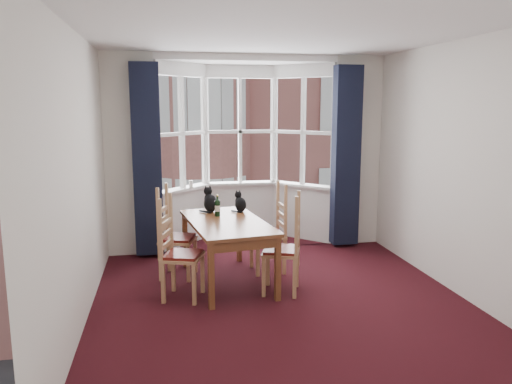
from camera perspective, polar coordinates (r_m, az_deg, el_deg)
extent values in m
plane|color=black|center=(5.39, 3.26, -12.96)|extent=(4.50, 4.50, 0.00)
plane|color=white|center=(5.02, 3.59, 17.97)|extent=(4.50, 4.50, 0.00)
plane|color=silver|center=(4.93, -19.76, 1.22)|extent=(0.00, 4.50, 4.50)
plane|color=silver|center=(5.83, 22.88, 2.29)|extent=(0.00, 4.50, 4.50)
plane|color=silver|center=(2.92, 14.15, -4.23)|extent=(4.00, 0.00, 4.00)
cube|color=silver|center=(7.12, -14.16, 4.03)|extent=(0.70, 0.12, 2.80)
cube|color=silver|center=(7.66, 11.39, 4.54)|extent=(0.70, 0.12, 2.80)
cube|color=black|center=(6.93, -12.33, 3.54)|extent=(0.38, 0.22, 2.60)
cube|color=black|center=(7.41, 10.24, 4.01)|extent=(0.38, 0.22, 2.60)
cube|color=brown|center=(5.88, -3.37, -3.49)|extent=(1.04, 1.66, 0.04)
cube|color=brown|center=(5.23, -5.15, -9.57)|extent=(0.07, 0.07, 0.71)
cube|color=brown|center=(6.59, -8.11, -5.48)|extent=(0.07, 0.07, 0.71)
cube|color=brown|center=(5.43, 2.50, -8.77)|extent=(0.07, 0.07, 0.71)
cube|color=brown|center=(6.75, -1.95, -5.00)|extent=(0.07, 0.07, 0.71)
cube|color=tan|center=(5.51, -8.36, -7.23)|extent=(0.51, 0.53, 0.06)
cube|color=#5B150F|center=(5.51, -8.37, -7.08)|extent=(0.46, 0.48, 0.03)
cube|color=tan|center=(6.20, -8.92, -5.30)|extent=(0.51, 0.52, 0.06)
cube|color=#5B150F|center=(6.19, -8.92, -5.17)|extent=(0.46, 0.47, 0.03)
cube|color=tan|center=(5.64, 2.88, -6.73)|extent=(0.52, 0.53, 0.06)
cube|color=#5B150F|center=(5.64, 2.88, -6.59)|extent=(0.46, 0.48, 0.03)
cube|color=tan|center=(6.34, 1.34, -4.84)|extent=(0.42, 0.44, 0.06)
cube|color=#5B150F|center=(6.33, 1.34, -4.71)|extent=(0.38, 0.39, 0.03)
ellipsoid|color=black|center=(6.37, -5.21, -1.30)|extent=(0.23, 0.27, 0.23)
sphere|color=black|center=(6.42, -5.52, 0.09)|extent=(0.13, 0.13, 0.11)
cone|color=black|center=(6.39, -5.77, 0.54)|extent=(0.05, 0.05, 0.05)
cone|color=black|center=(6.42, -5.28, 0.58)|extent=(0.05, 0.05, 0.05)
ellipsoid|color=black|center=(6.36, -1.76, -1.46)|extent=(0.20, 0.22, 0.19)
sphere|color=black|center=(6.39, -2.06, -0.32)|extent=(0.11, 0.11, 0.09)
cone|color=black|center=(6.37, -2.25, 0.04)|extent=(0.04, 0.04, 0.04)
cone|color=black|center=(6.40, -1.87, 0.08)|extent=(0.04, 0.04, 0.04)
cylinder|color=black|center=(6.11, -4.42, -1.90)|extent=(0.07, 0.07, 0.19)
sphere|color=black|center=(6.09, -4.43, -1.07)|extent=(0.06, 0.06, 0.06)
cylinder|color=black|center=(6.08, -4.44, -0.74)|extent=(0.03, 0.03, 0.08)
cylinder|color=gold|center=(6.08, -4.44, -0.41)|extent=(0.03, 0.03, 0.02)
cylinder|color=silver|center=(6.11, -4.42, -1.86)|extent=(0.07, 0.07, 0.07)
cylinder|color=white|center=(7.52, -7.45, 0.90)|extent=(0.06, 0.06, 0.11)
plane|color=#333335|center=(37.96, -8.54, -2.43)|extent=(80.00, 80.00, 0.00)
cube|color=#AB6158|center=(19.14, -7.02, 6.63)|extent=(18.00, 6.00, 14.00)
cylinder|color=#AB6158|center=(16.15, -6.33, 6.03)|extent=(3.20, 3.20, 14.00)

